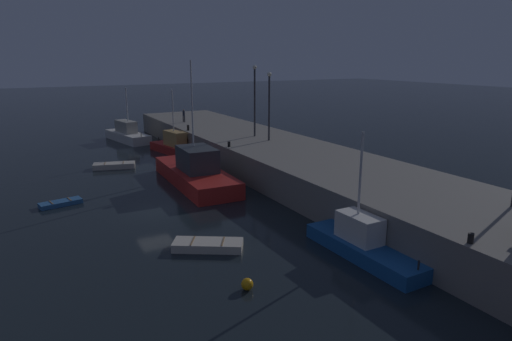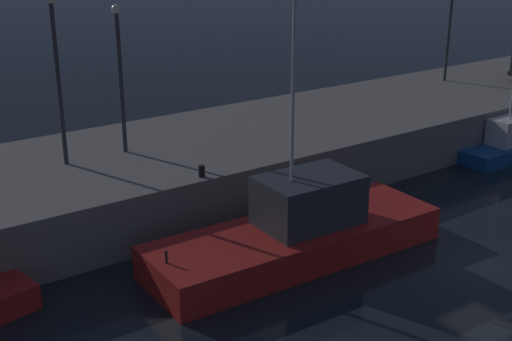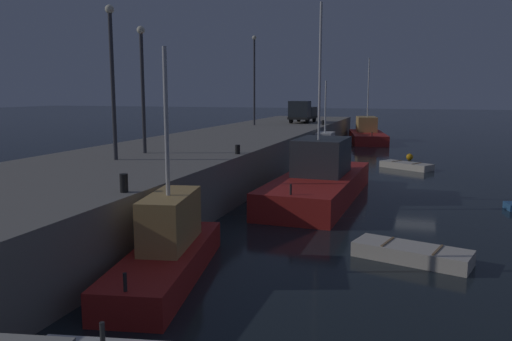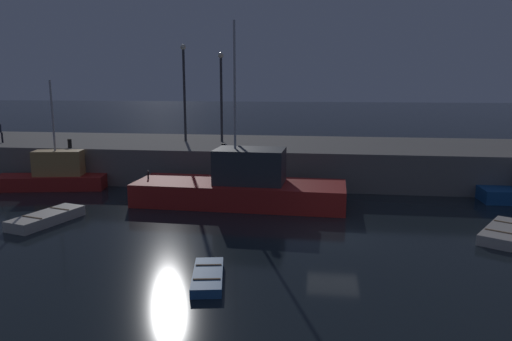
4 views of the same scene
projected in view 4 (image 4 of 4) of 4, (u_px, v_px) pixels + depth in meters
ground_plane at (334, 236)px, 22.86m from camera, size 320.00×320.00×0.00m
pier_quay at (329, 161)px, 36.60m from camera, size 74.78×10.45×2.67m
fishing_trawler_red at (242, 186)px, 28.59m from camera, size 12.85×4.40×10.86m
fishing_boat_orange at (53, 176)px, 32.84m from camera, size 7.77×3.52×7.51m
dinghy_orange_near at (47, 218)px, 24.92m from camera, size 2.54×4.35×0.58m
rowboat_white_mid at (208, 277)px, 17.66m from camera, size 1.64×3.20×0.39m
dinghy_red_small at (504, 232)px, 22.60m from camera, size 3.40×4.27×0.54m
lamp_post_west at (184, 85)px, 37.38m from camera, size 0.44×0.44×7.61m
lamp_post_east at (221, 89)px, 37.12m from camera, size 0.44×0.44×6.97m
bollard_west at (223, 147)px, 32.66m from camera, size 0.28×0.28×0.52m
bollard_central at (70, 143)px, 34.16m from camera, size 0.28×0.28×0.64m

